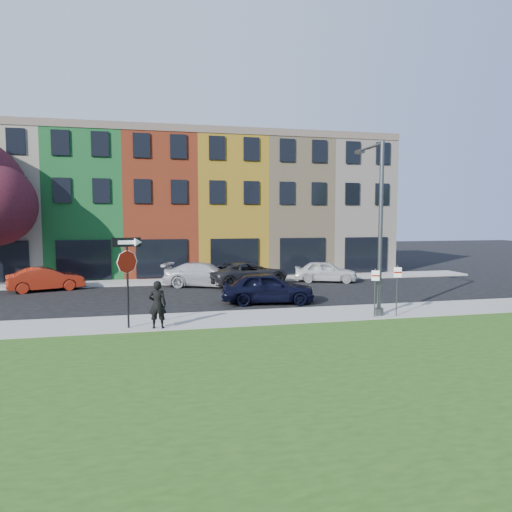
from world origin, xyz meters
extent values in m
plane|color=black|center=(0.00, 0.00, 0.00)|extent=(120.00, 120.00, 0.00)
cube|color=gray|center=(2.00, 3.00, 0.06)|extent=(40.00, 3.00, 0.12)
cube|color=gray|center=(-3.00, 15.00, 0.06)|extent=(40.00, 2.40, 0.12)
cube|color=beige|center=(-15.00, 21.20, 5.00)|extent=(5.00, 10.00, 10.00)
cube|color=#268E3D|center=(-10.00, 21.20, 5.00)|extent=(5.00, 10.00, 10.00)
cube|color=#AB3A1C|center=(-5.00, 21.20, 5.00)|extent=(5.00, 10.00, 10.00)
cube|color=yellow|center=(0.00, 21.20, 5.00)|extent=(5.00, 10.00, 10.00)
cube|color=#988462|center=(5.00, 21.20, 5.00)|extent=(5.00, 10.00, 10.00)
cube|color=beige|center=(10.00, 21.20, 5.00)|extent=(5.00, 10.00, 10.00)
cube|color=black|center=(-2.50, 16.14, 1.50)|extent=(30.00, 0.12, 2.60)
cylinder|color=black|center=(-6.50, 2.21, 1.78)|extent=(0.08, 0.08, 3.31)
cylinder|color=white|center=(-6.50, 2.19, 2.61)|extent=(0.86, 0.28, 0.89)
cylinder|color=maroon|center=(-6.50, 2.16, 2.61)|extent=(0.82, 0.26, 0.85)
cube|color=black|center=(-6.50, 2.19, 3.34)|extent=(1.02, 0.33, 0.34)
cube|color=white|center=(-6.50, 2.16, 3.34)|extent=(0.64, 0.20, 0.14)
imported|color=black|center=(-5.43, 1.90, 1.02)|extent=(0.75, 0.58, 1.79)
imported|color=black|center=(-0.03, 6.47, 0.78)|extent=(3.16, 5.12, 1.57)
imported|color=maroon|center=(-11.69, 13.07, 0.69)|extent=(3.92, 5.03, 1.37)
imported|color=#ABABB0|center=(-2.48, 12.71, 0.74)|extent=(5.25, 6.37, 1.47)
imported|color=black|center=(0.17, 12.71, 0.75)|extent=(6.02, 7.05, 1.51)
imported|color=silver|center=(5.57, 13.04, 0.70)|extent=(4.32, 5.18, 1.40)
cylinder|color=#444749|center=(3.74, 2.20, 3.75)|extent=(0.18, 0.18, 7.27)
cylinder|color=#444749|center=(3.74, 2.20, 0.27)|extent=(0.40, 0.40, 0.30)
cylinder|color=#444749|center=(3.74, 3.20, 7.29)|extent=(0.13, 2.00, 0.12)
cube|color=#444749|center=(3.74, 4.30, 7.24)|extent=(0.25, 0.55, 0.16)
cylinder|color=#444749|center=(3.39, 1.90, 1.13)|extent=(0.05, 0.05, 2.02)
cube|color=white|center=(3.39, 1.87, 1.86)|extent=(0.30, 0.14, 0.42)
cube|color=maroon|center=(3.39, 1.85, 1.86)|extent=(0.30, 0.14, 0.06)
cylinder|color=#444749|center=(4.40, 1.90, 1.19)|extent=(0.05, 0.05, 2.15)
cube|color=white|center=(4.40, 1.87, 1.97)|extent=(0.31, 0.10, 0.42)
cube|color=maroon|center=(4.40, 1.85, 1.97)|extent=(0.31, 0.09, 0.06)
camera|label=1|loc=(-5.51, -15.26, 4.23)|focal=32.00mm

